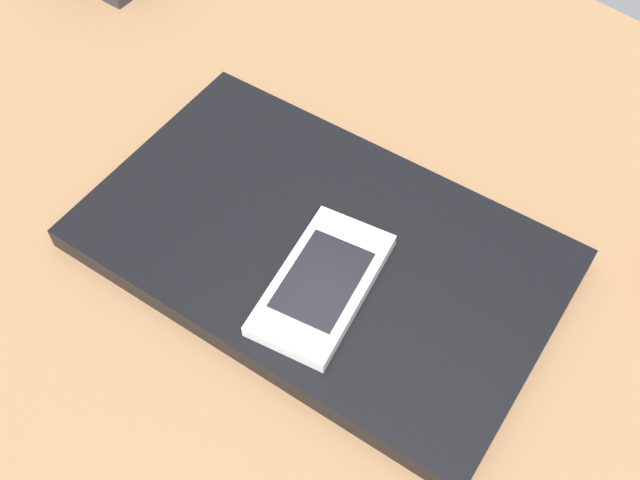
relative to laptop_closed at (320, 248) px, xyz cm
name	(u,v)px	position (x,y,z in cm)	size (l,w,h in cm)	color
desk_surface	(410,303)	(-7.27, -2.14, -2.46)	(120.00, 80.00, 3.00)	olive
laptop_closed	(320,248)	(0.00, 0.00, 0.00)	(35.16, 21.41, 1.93)	black
cell_phone_on_laptop	(322,284)	(-2.96, 2.97, 1.52)	(9.14, 13.09, 1.17)	silver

